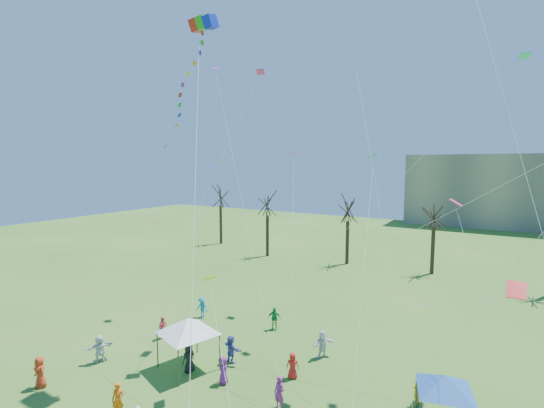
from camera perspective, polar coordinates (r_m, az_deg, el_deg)
The scene contains 6 objects.
bare_tree_row at distance 47.39m, azimuth 22.40°, elevation -1.96°, with size 69.30×8.56×10.78m.
big_box_kite at distance 24.44m, azimuth -12.56°, elevation 16.13°, with size 5.17×6.25×23.32m.
canopy_tent_white at distance 25.56m, azimuth -12.56°, elevation -17.48°, with size 4.16×4.16×3.28m.
canopy_tent_blue at distance 22.14m, azimuth 24.60°, elevation -23.30°, with size 3.45×3.45×2.66m.
festival_crowd at distance 23.52m, azimuth -2.04°, elevation -24.76°, with size 27.06×14.66×1.85m.
small_kites_aloft at distance 23.55m, azimuth 9.41°, elevation 7.72°, with size 28.72×17.12×33.48m.
Camera 1 is at (9.12, -10.53, 12.88)m, focal length 25.00 mm.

